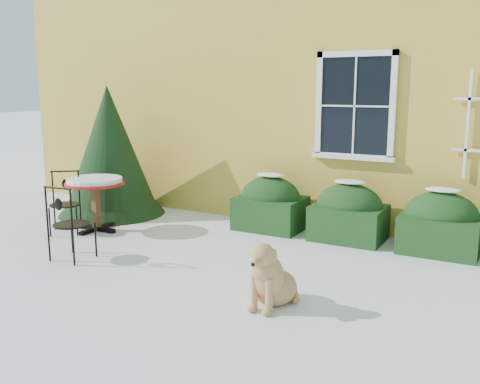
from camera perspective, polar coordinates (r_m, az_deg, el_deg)
The scene contains 8 objects.
ground at distance 6.44m, azimuth -4.38°, elevation -9.39°, with size 80.00×80.00×0.00m, color white.
house at distance 12.52m, azimuth 13.95°, elevation 15.19°, with size 12.40×8.40×6.40m.
hedge_row at distance 7.98m, azimuth 15.99°, elevation -2.75°, with size 4.95×0.80×0.91m.
evergreen_shrub at distance 9.82m, azimuth -13.67°, elevation 3.00°, with size 1.90×1.90×2.29m.
bistro_table at distance 8.72m, azimuth -15.22°, elevation 0.54°, with size 0.92×0.92×0.85m.
patio_chair_near at distance 7.37m, azimuth -17.77°, elevation -3.15°, with size 0.48×0.48×1.01m.
patio_chair_far at distance 8.81m, azimuth -18.16°, elevation -1.06°, with size 0.60×0.59×0.96m.
dog at distance 5.62m, azimuth 3.19°, elevation -9.26°, with size 0.50×0.83×0.74m.
Camera 1 is at (3.34, -5.02, 2.25)m, focal length 40.00 mm.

